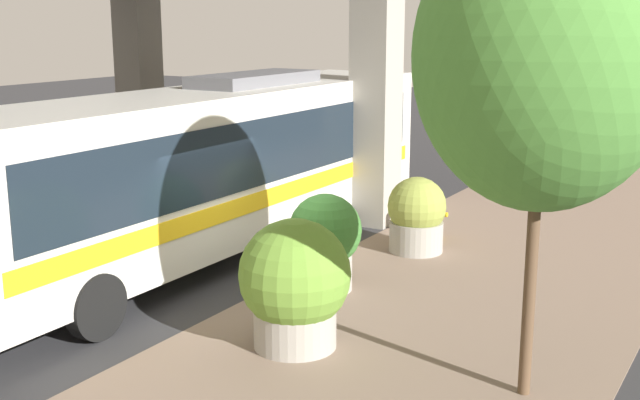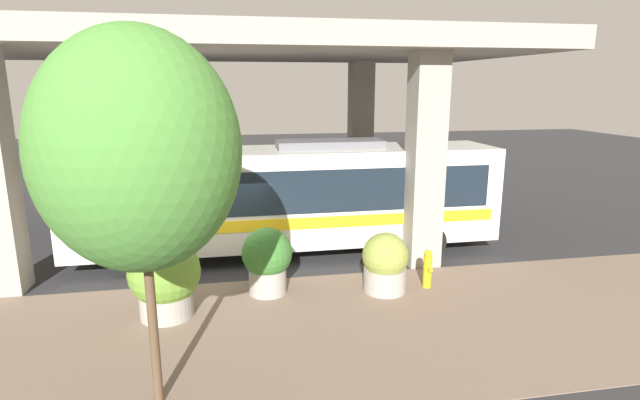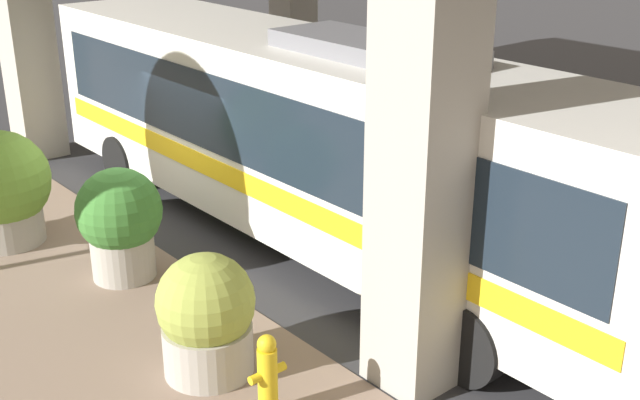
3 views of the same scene
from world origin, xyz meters
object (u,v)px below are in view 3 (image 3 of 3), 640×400
Objects in this scene: bus at (314,131)px; planter_middle at (120,221)px; planter_back at (207,317)px; fire_hydrant at (268,376)px; planter_front at (1,188)px.

planter_middle is (-2.92, 0.90, -1.00)m from bus.
planter_middle is at bearing 82.13° from planter_back.
planter_back is at bearing -148.66° from bus.
planter_front reaches higher than fire_hydrant.
planter_front is at bearing 110.37° from planter_middle.
fire_hydrant is (-3.30, -3.17, -1.38)m from bus.
planter_front is (-3.79, 3.25, -0.96)m from bus.
fire_hydrant is 6.45m from planter_front.
planter_middle reaches higher than planter_back.
planter_front reaches higher than planter_back.
bus is at bearing -40.63° from planter_front.
bus is at bearing 31.34° from planter_back.
planter_back is (-0.40, -2.93, -0.15)m from planter_middle.
planter_back reaches higher than fire_hydrant.
fire_hydrant is 0.54× the size of planter_front.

